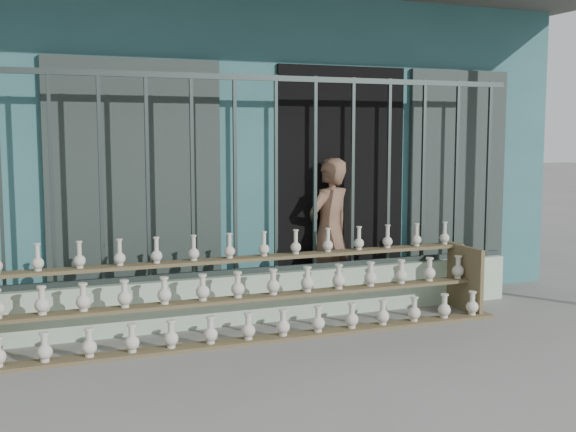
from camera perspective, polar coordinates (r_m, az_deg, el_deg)
name	(u,v)px	position (r m, az deg, el deg)	size (l,w,h in m)	color
ground	(336,359)	(5.67, 3.80, -11.17)	(60.00, 60.00, 0.00)	slate
workshop_building	(196,142)	(9.40, -7.30, 5.84)	(7.40, 6.60, 3.21)	#2F6063
parapet_wall	(276,295)	(6.77, -0.94, -6.27)	(5.00, 0.20, 0.45)	#AECAAD
security_fence	(276,175)	(6.61, -0.96, 3.28)	(5.00, 0.04, 1.80)	#283330
shelf_rack	(256,292)	(6.24, -2.51, -6.05)	(4.50, 0.68, 0.85)	brown
elderly_woman	(329,232)	(7.24, 3.30, -1.28)	(0.54, 0.36, 1.48)	brown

